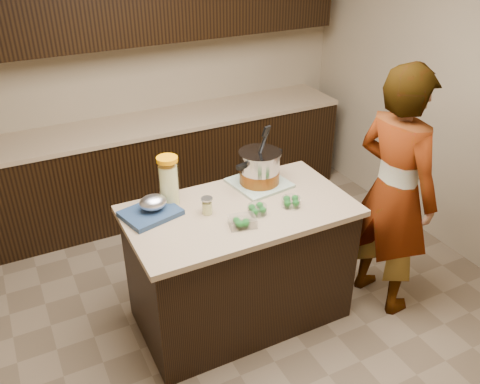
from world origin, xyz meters
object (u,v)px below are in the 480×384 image
(stock_pot, at_px, (260,169))
(person, at_px, (394,193))
(island, at_px, (240,264))
(lemonade_pitcher, at_px, (169,183))

(stock_pot, distance_m, person, 0.93)
(island, height_order, lemonade_pitcher, lemonade_pitcher)
(lemonade_pitcher, bearing_deg, stock_pot, -3.15)
(person, bearing_deg, island, 67.13)
(island, distance_m, stock_pot, 0.66)
(stock_pot, bearing_deg, island, -155.11)
(stock_pot, distance_m, lemonade_pitcher, 0.64)
(stock_pot, bearing_deg, person, -49.40)
(island, relative_size, lemonade_pitcher, 4.46)
(island, relative_size, stock_pot, 3.54)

